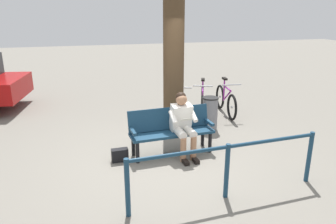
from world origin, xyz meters
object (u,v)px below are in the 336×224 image
at_px(tree_trunk, 174,63).
at_px(litter_bin, 210,113).
at_px(bicycle_silver, 202,102).
at_px(handbag, 120,155).
at_px(bicycle_orange, 182,104).
at_px(person_reading, 183,121).
at_px(bicycle_green, 226,101).
at_px(bench, 171,128).

height_order(tree_trunk, litter_bin, tree_trunk).
distance_m(litter_bin, bicycle_silver, 1.03).
xyz_separation_m(handbag, litter_bin, (-2.21, -1.12, 0.26)).
bearing_deg(litter_bin, tree_trunk, -18.55).
height_order(handbag, tree_trunk, tree_trunk).
bearing_deg(bicycle_orange, handbag, -23.32).
height_order(person_reading, bicycle_green, person_reading).
bearing_deg(person_reading, bicycle_green, -135.19).
bearing_deg(bicycle_green, handbag, -48.48).
bearing_deg(bicycle_silver, bicycle_green, 107.09).
bearing_deg(bicycle_green, bicycle_silver, -86.66).
xyz_separation_m(person_reading, bicycle_silver, (-1.21, -2.14, -0.31)).
xyz_separation_m(tree_trunk, bicycle_orange, (-0.42, -0.71, -1.16)).
bearing_deg(handbag, tree_trunk, -135.50).
distance_m(tree_trunk, litter_bin, 1.42).
bearing_deg(tree_trunk, bicycle_silver, -143.12).
distance_m(bicycle_green, bicycle_silver, 0.64).
distance_m(person_reading, tree_trunk, 1.65).
bearing_deg(handbag, bench, -171.64).
relative_size(handbag, bicycle_silver, 0.19).
height_order(litter_bin, bicycle_silver, bicycle_silver).
height_order(bench, handbag, bench).
relative_size(litter_bin, bicycle_green, 0.46).
relative_size(person_reading, handbag, 4.00).
relative_size(bench, handbag, 5.43).
bearing_deg(bicycle_green, bicycle_orange, -83.38).
xyz_separation_m(person_reading, tree_trunk, (-0.21, -1.39, 0.86)).
xyz_separation_m(handbag, bicycle_silver, (-2.41, -2.13, 0.24)).
bearing_deg(person_reading, tree_trunk, -102.51).
xyz_separation_m(person_reading, litter_bin, (-1.01, -1.12, -0.28)).
bearing_deg(bicycle_silver, litter_bin, 9.76).
height_order(bicycle_green, bicycle_silver, same).
distance_m(bicycle_silver, bicycle_orange, 0.57).
relative_size(tree_trunk, bicycle_orange, 1.88).
bearing_deg(litter_bin, bicycle_orange, -69.17).
bearing_deg(bicycle_orange, litter_bin, 38.65).
bearing_deg(bench, bicycle_orange, -116.82).
xyz_separation_m(handbag, bicycle_green, (-3.05, -2.09, 0.24)).
bearing_deg(bicycle_orange, person_reading, 0.99).
distance_m(bench, handbag, 1.09).
relative_size(tree_trunk, bicycle_green, 1.82).
height_order(person_reading, litter_bin, person_reading).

